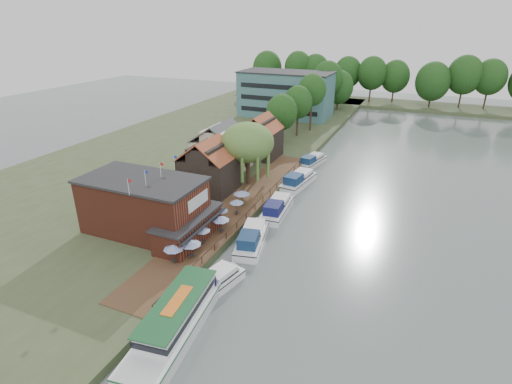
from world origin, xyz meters
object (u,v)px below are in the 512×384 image
at_px(cottage_a, 209,165).
at_px(cruiser_4, 312,160).
at_px(swan, 191,330).
at_px(umbrella_5, 237,207).
at_px(cottage_c, 261,136).
at_px(cruiser_3, 298,178).
at_px(cruiser_0, 212,282).
at_px(tour_boat, 175,319).
at_px(willow, 248,154).
at_px(umbrella_6, 242,198).
at_px(umbrella_1, 191,249).
at_px(hotel_block, 286,94).
at_px(umbrella_3, 221,225).
at_px(cottage_b, 222,146).
at_px(pub, 157,208).
at_px(cruiser_2, 277,206).
at_px(umbrella_0, 174,254).
at_px(cruiser_1, 252,236).
at_px(umbrella_4, 221,215).
at_px(umbrella_2, 202,235).

relative_size(cottage_a, cruiser_4, 0.92).
bearing_deg(swan, umbrella_5, 104.95).
relative_size(cottage_c, cruiser_3, 0.80).
xyz_separation_m(cruiser_0, tour_boat, (-0.03, -6.64, 0.45)).
bearing_deg(willow, cruiser_4, 67.58).
bearing_deg(umbrella_6, umbrella_1, -87.14).
relative_size(willow, umbrella_6, 4.30).
bearing_deg(cottage_c, umbrella_5, -74.64).
xyz_separation_m(hotel_block, umbrella_3, (15.37, -67.90, -4.86)).
bearing_deg(cottage_b, cruiser_4, 37.87).
relative_size(umbrella_5, cruiser_3, 0.22).
distance_m(tour_boat, swan, 1.96).
height_order(pub, cottage_b, cottage_b).
bearing_deg(cruiser_4, pub, -94.73).
xyz_separation_m(umbrella_6, cruiser_4, (3.76, 24.34, -1.16)).
bearing_deg(cruiser_2, pub, -135.40).
height_order(cruiser_2, cruiser_4, cruiser_2).
bearing_deg(tour_boat, swan, 19.73).
distance_m(umbrella_0, cruiser_0, 5.97).
bearing_deg(cruiser_2, willow, 134.03).
xyz_separation_m(hotel_block, cruiser_1, (19.44, -67.35, -5.89)).
relative_size(hotel_block, umbrella_5, 10.69).
bearing_deg(pub, umbrella_4, 41.80).
bearing_deg(umbrella_1, cruiser_0, -36.29).
distance_m(umbrella_0, tour_boat, 9.99).
xyz_separation_m(cottage_b, umbrella_3, (11.37, -21.90, -2.96)).
height_order(umbrella_5, swan, umbrella_5).
bearing_deg(umbrella_0, willow, 95.30).
bearing_deg(willow, umbrella_3, -77.11).
relative_size(willow, cruiser_3, 0.98).
height_order(cottage_b, cottage_c, same).
height_order(cruiser_0, tour_boat, tour_boat).
relative_size(cruiser_2, cruiser_4, 1.10).
height_order(cottage_b, umbrella_6, cottage_b).
bearing_deg(willow, umbrella_4, -79.89).
bearing_deg(umbrella_5, cruiser_2, 47.07).
height_order(umbrella_2, cruiser_3, umbrella_2).
relative_size(pub, umbrella_2, 8.42).
distance_m(cruiser_3, swan, 37.70).
xyz_separation_m(cottage_c, umbrella_1, (7.08, -37.53, -2.96)).
bearing_deg(cottage_a, willow, 48.01).
xyz_separation_m(cottage_c, swan, (12.68, -46.77, -5.03)).
bearing_deg(cottage_c, cottage_b, -113.96).
bearing_deg(willow, umbrella_2, -81.27).
xyz_separation_m(umbrella_0, swan, (6.84, -7.61, -2.07)).
bearing_deg(willow, umbrella_6, -71.44).
bearing_deg(cottage_a, umbrella_5, -38.84).
relative_size(umbrella_1, cruiser_1, 0.23).
bearing_deg(cruiser_2, cottage_b, 137.49).
bearing_deg(hotel_block, umbrella_4, -77.86).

